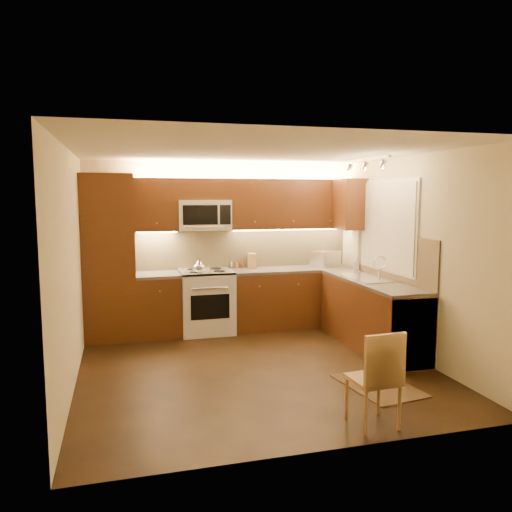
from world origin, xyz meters
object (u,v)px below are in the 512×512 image
object	(u,v)px
sink	(367,273)
soap_bottle	(356,264)
knife_block	(252,261)
stove	(206,301)
dining_chair	(373,377)
kettle	(199,266)
microwave	(204,215)
toaster_oven	(325,259)

from	to	relation	value
sink	soap_bottle	distance (m)	0.82
sink	knife_block	bearing A→B (deg)	134.02
stove	dining_chair	xyz separation A→B (m)	(0.90, -3.36, -0.03)
kettle	dining_chair	xyz separation A→B (m)	(1.04, -3.15, -0.58)
stove	microwave	distance (m)	1.27
toaster_oven	knife_block	xyz separation A→B (m)	(-1.16, 0.10, -0.01)
toaster_oven	soap_bottle	xyz separation A→B (m)	(0.33, -0.42, -0.03)
toaster_oven	dining_chair	world-z (taller)	toaster_oven
toaster_oven	dining_chair	bearing A→B (deg)	-130.04
toaster_oven	kettle	bearing A→B (deg)	164.32
sink	toaster_oven	bearing A→B (deg)	94.62
sink	stove	bearing A→B (deg)	150.64
kettle	soap_bottle	bearing A→B (deg)	2.14
soap_bottle	microwave	bearing A→B (deg)	-173.42
stove	soap_bottle	xyz separation A→B (m)	(2.23, -0.34, 0.53)
soap_bottle	dining_chair	world-z (taller)	soap_bottle
knife_block	soap_bottle	world-z (taller)	knife_block
knife_block	dining_chair	world-z (taller)	knife_block
kettle	stove	bearing A→B (deg)	63.05
microwave	toaster_oven	world-z (taller)	microwave
soap_bottle	dining_chair	xyz separation A→B (m)	(-1.32, -3.02, -0.55)
stove	knife_block	size ratio (longest dim) A/B	4.01
stove	microwave	xyz separation A→B (m)	(0.00, 0.14, 1.26)
sink	dining_chair	bearing A→B (deg)	-116.13
soap_bottle	dining_chair	distance (m)	3.35
kettle	dining_chair	world-z (taller)	kettle
dining_chair	sink	bearing A→B (deg)	60.45
stove	sink	world-z (taller)	sink
knife_block	soap_bottle	size ratio (longest dim) A/B	1.33
kettle	soap_bottle	xyz separation A→B (m)	(2.36, -0.12, -0.03)
kettle	toaster_oven	world-z (taller)	toaster_oven
toaster_oven	dining_chair	distance (m)	3.63
stove	toaster_oven	xyz separation A→B (m)	(1.90, 0.08, 0.56)
sink	soap_bottle	size ratio (longest dim) A/B	4.99
dining_chair	microwave	bearing A→B (deg)	101.12
sink	toaster_oven	xyz separation A→B (m)	(-0.10, 1.21, 0.05)
microwave	kettle	size ratio (longest dim) A/B	3.91
knife_block	kettle	bearing A→B (deg)	-154.94
kettle	knife_block	size ratio (longest dim) A/B	0.85
stove	knife_block	xyz separation A→B (m)	(0.74, 0.18, 0.55)
toaster_oven	dining_chair	size ratio (longest dim) A/B	0.47
soap_bottle	toaster_oven	bearing A→B (deg)	146.49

